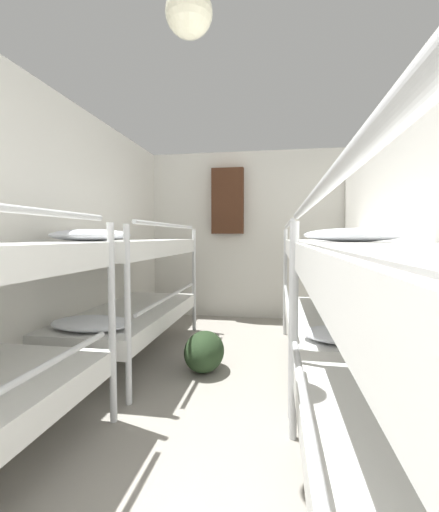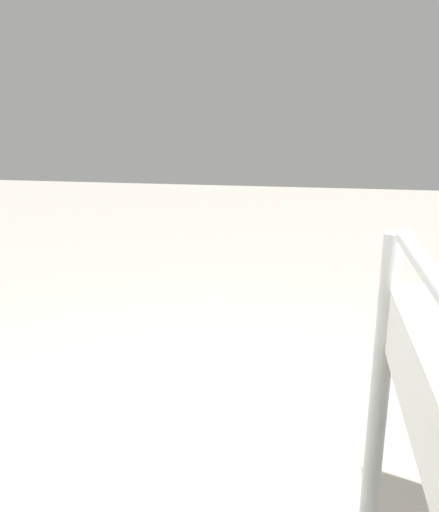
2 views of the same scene
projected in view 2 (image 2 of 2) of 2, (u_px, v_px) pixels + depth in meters
ground_plane at (206, 495)px, 2.03m from camera, size 20.00×20.00×0.00m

